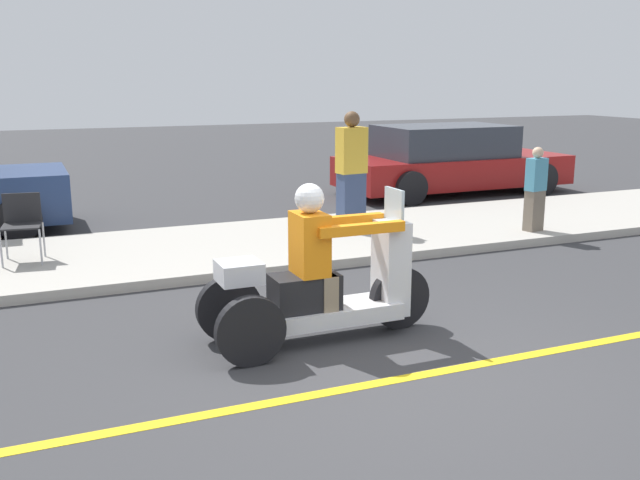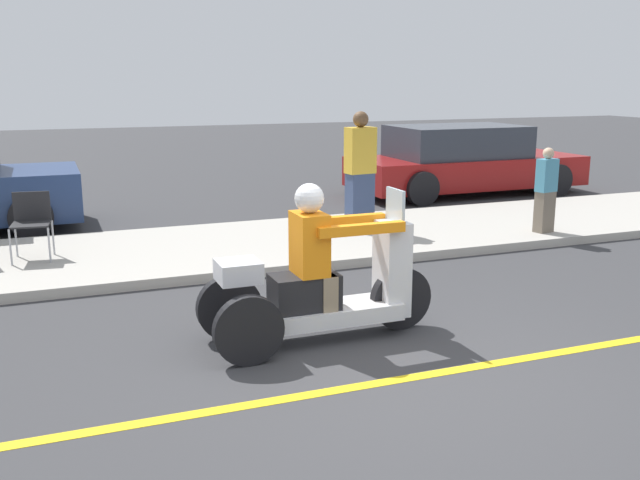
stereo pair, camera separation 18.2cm
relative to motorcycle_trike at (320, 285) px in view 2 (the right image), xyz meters
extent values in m
plane|color=#38383A|center=(0.32, -1.05, -0.52)|extent=(60.00, 60.00, 0.00)
cube|color=gold|center=(0.00, -1.05, -0.51)|extent=(24.00, 0.12, 0.01)
cube|color=#B2ADA3|center=(0.32, 3.55, -0.46)|extent=(28.00, 2.80, 0.12)
cylinder|color=black|center=(0.81, 0.00, -0.22)|extent=(0.60, 0.10, 0.60)
cylinder|color=black|center=(-0.76, -0.32, -0.22)|extent=(0.60, 0.10, 0.60)
cylinder|color=black|center=(-0.76, 0.32, -0.22)|extent=(0.60, 0.10, 0.60)
cube|color=silver|center=(0.00, 0.00, -0.28)|extent=(1.49, 0.45, 0.15)
cube|color=black|center=(-0.15, 0.00, -0.05)|extent=(0.60, 0.35, 0.32)
cube|color=silver|center=(0.71, 0.00, 0.09)|extent=(0.24, 0.35, 0.88)
cube|color=silver|center=(0.73, 0.00, 0.68)|extent=(0.03, 0.32, 0.30)
cube|color=silver|center=(-0.75, 0.00, 0.20)|extent=(0.36, 0.35, 0.18)
cube|color=orange|center=(-0.10, 0.00, 0.39)|extent=(0.26, 0.38, 0.55)
sphere|color=white|center=(-0.10, 0.00, 0.79)|extent=(0.26, 0.26, 0.26)
cube|color=gray|center=(0.03, -0.12, -0.05)|extent=(0.14, 0.14, 0.32)
cube|color=gray|center=(0.03, 0.12, -0.05)|extent=(0.14, 0.14, 0.32)
cube|color=orange|center=(0.31, -0.20, 0.53)|extent=(0.82, 0.09, 0.09)
cube|color=orange|center=(0.31, 0.20, 0.53)|extent=(0.82, 0.09, 0.09)
cube|color=#38476B|center=(2.08, 3.72, 0.02)|extent=(0.40, 0.29, 0.84)
cube|color=gold|center=(2.08, 3.72, 0.77)|extent=(0.44, 0.29, 0.66)
sphere|color=brown|center=(2.08, 3.72, 1.22)|extent=(0.23, 0.23, 0.23)
cube|color=#726656|center=(4.51, 2.59, -0.10)|extent=(0.29, 0.22, 0.60)
cube|color=#4C99B7|center=(4.51, 2.59, 0.43)|extent=(0.32, 0.23, 0.47)
sphere|color=beige|center=(4.51, 2.59, 0.75)|extent=(0.16, 0.16, 0.16)
cylinder|color=#A5A8AD|center=(-2.67, 3.37, -0.18)|extent=(0.02, 0.02, 0.44)
cylinder|color=#A5A8AD|center=(-2.23, 3.31, -0.18)|extent=(0.02, 0.02, 0.44)
cylinder|color=#A5A8AD|center=(-2.62, 3.80, -0.18)|extent=(0.02, 0.02, 0.44)
cylinder|color=#A5A8AD|center=(-2.18, 3.75, -0.18)|extent=(0.02, 0.02, 0.44)
cube|color=#232326|center=(-2.43, 3.56, 0.05)|extent=(0.49, 0.49, 0.02)
cube|color=#232326|center=(-2.40, 3.78, 0.23)|extent=(0.44, 0.08, 0.38)
cube|color=maroon|center=(5.78, 6.65, -0.05)|extent=(4.69, 1.83, 0.58)
cube|color=#2D333D|center=(5.54, 6.65, 0.55)|extent=(2.58, 1.65, 0.62)
cylinder|color=black|center=(7.30, 5.74, -0.20)|extent=(0.64, 0.22, 0.64)
cylinder|color=black|center=(7.30, 7.57, -0.20)|extent=(0.64, 0.22, 0.64)
cylinder|color=black|center=(4.25, 5.74, -0.20)|extent=(0.64, 0.22, 0.64)
cylinder|color=black|center=(4.25, 7.57, -0.20)|extent=(0.64, 0.22, 0.64)
cylinder|color=black|center=(-2.45, 5.44, -0.20)|extent=(0.64, 0.22, 0.64)
cylinder|color=black|center=(-2.45, 7.21, -0.20)|extent=(0.64, 0.22, 0.64)
camera|label=1|loc=(-2.40, -5.63, 1.82)|focal=40.00mm
camera|label=2|loc=(-2.23, -5.70, 1.82)|focal=40.00mm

